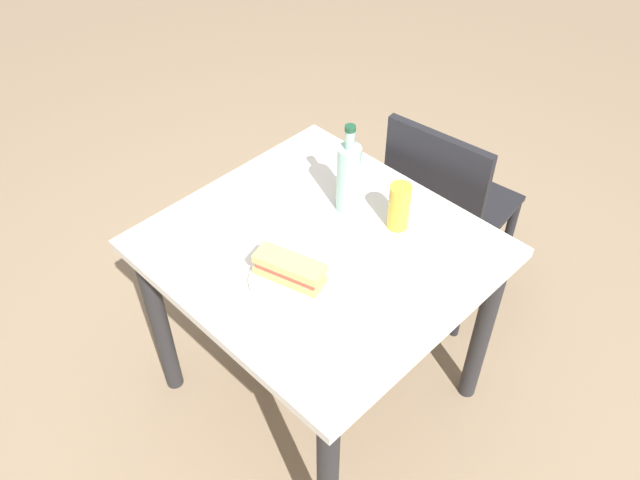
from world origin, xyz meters
name	(u,v)px	position (x,y,z in m)	size (l,w,h in m)	color
ground_plane	(320,386)	(0.00, 0.00, 0.00)	(8.00, 8.00, 0.00)	#8C755B
dining_table	(320,274)	(0.00, 0.00, 0.60)	(0.90, 0.85, 0.72)	silver
chair_far	(443,207)	(0.01, 0.62, 0.49)	(0.44, 0.44, 0.86)	black
plate_near	(290,280)	(0.04, -0.16, 0.73)	(0.23, 0.23, 0.01)	silver
baguette_sandwich_near	(290,269)	(0.04, -0.16, 0.77)	(0.21, 0.12, 0.07)	tan
knife_near	(295,264)	(0.02, -0.12, 0.74)	(0.16, 0.10, 0.01)	silver
water_bottle	(348,177)	(-0.06, 0.18, 0.84)	(0.07, 0.07, 0.30)	#99C6B7
beer_glass	(399,207)	(0.10, 0.22, 0.80)	(0.07, 0.07, 0.15)	gold
paper_napkin	(443,260)	(0.29, 0.20, 0.73)	(0.14, 0.14, 0.00)	white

